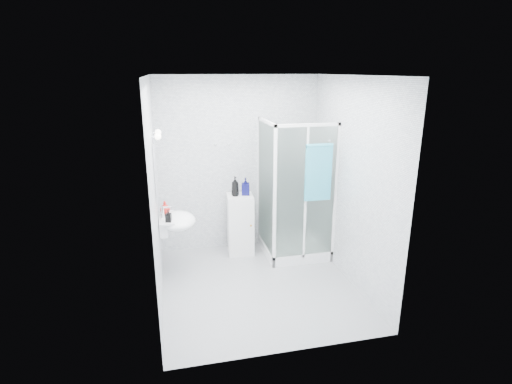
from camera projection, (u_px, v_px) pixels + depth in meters
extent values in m
cube|color=white|center=(258.00, 189.00, 4.76)|extent=(2.40, 2.60, 2.60)
cube|color=#A3A5A7|center=(258.00, 285.00, 5.14)|extent=(2.40, 2.60, 0.01)
cube|color=white|center=(259.00, 76.00, 4.38)|extent=(2.40, 2.60, 0.01)
cube|color=white|center=(293.00, 248.00, 6.07)|extent=(0.90, 0.90, 0.12)
cube|color=white|center=(267.00, 122.00, 5.42)|extent=(0.04, 0.90, 0.04)
cube|color=white|center=(308.00, 125.00, 5.11)|extent=(0.90, 0.04, 0.04)
cube|color=white|center=(275.00, 200.00, 5.31)|extent=(0.04, 0.04, 2.00)
cube|color=white|center=(266.00, 188.00, 5.69)|extent=(0.02, 0.82, 1.84)
cube|color=white|center=(306.00, 195.00, 5.38)|extent=(0.82, 0.02, 1.84)
cube|color=white|center=(305.00, 195.00, 5.39)|extent=(0.03, 0.04, 1.84)
cylinder|color=silver|center=(288.00, 160.00, 6.06)|extent=(0.02, 0.02, 1.00)
cylinder|color=silver|center=(289.00, 129.00, 5.89)|extent=(0.09, 0.05, 0.09)
cylinder|color=silver|center=(290.00, 178.00, 6.19)|extent=(0.12, 0.04, 0.12)
cylinder|color=silver|center=(329.00, 140.00, 5.19)|extent=(0.03, 0.05, 0.03)
cube|color=white|center=(164.00, 226.00, 5.10)|extent=(0.10, 0.40, 0.18)
ellipsoid|color=white|center=(178.00, 221.00, 5.12)|extent=(0.46, 0.56, 0.20)
cube|color=white|center=(168.00, 218.00, 5.08)|extent=(0.16, 0.50, 0.02)
cylinder|color=silver|center=(163.00, 212.00, 5.05)|extent=(0.04, 0.04, 0.16)
cylinder|color=silver|center=(166.00, 207.00, 5.04)|extent=(0.12, 0.02, 0.02)
cube|color=white|center=(156.00, 169.00, 4.87)|extent=(0.02, 0.60, 0.70)
cylinder|color=silver|center=(154.00, 137.00, 4.60)|extent=(0.05, 0.04, 0.04)
sphere|color=white|center=(158.00, 136.00, 4.61)|extent=(0.08, 0.08, 0.08)
cylinder|color=silver|center=(155.00, 133.00, 4.90)|extent=(0.05, 0.04, 0.04)
sphere|color=white|center=(158.00, 132.00, 4.91)|extent=(0.08, 0.08, 0.08)
cylinder|color=silver|center=(215.00, 145.00, 5.78)|extent=(0.02, 0.04, 0.02)
sphere|color=silver|center=(215.00, 145.00, 5.75)|extent=(0.03, 0.03, 0.03)
cylinder|color=silver|center=(229.00, 144.00, 5.82)|extent=(0.02, 0.04, 0.02)
sphere|color=silver|center=(229.00, 144.00, 5.79)|extent=(0.03, 0.03, 0.03)
cube|color=white|center=(240.00, 224.00, 5.95)|extent=(0.40, 0.40, 0.91)
cube|color=white|center=(243.00, 229.00, 5.78)|extent=(0.34, 0.03, 0.77)
sphere|color=#C3831B|center=(251.00, 226.00, 5.77)|extent=(0.03, 0.03, 0.03)
cube|color=teal|center=(318.00, 173.00, 5.28)|extent=(0.36, 0.04, 0.74)
cylinder|color=teal|center=(320.00, 146.00, 5.17)|extent=(0.36, 0.05, 0.05)
imported|color=black|center=(235.00, 186.00, 5.76)|extent=(0.13, 0.13, 0.29)
imported|color=#0C0C48|center=(246.00, 186.00, 5.81)|extent=(0.14, 0.14, 0.25)
imported|color=red|center=(165.00, 207.00, 5.18)|extent=(0.13, 0.13, 0.17)
imported|color=black|center=(168.00, 216.00, 4.90)|extent=(0.08, 0.09, 0.15)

